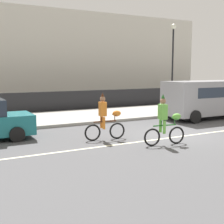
# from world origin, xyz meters

# --- Properties ---
(ground_plane) EXTENTS (80.00, 80.00, 0.00)m
(ground_plane) POSITION_xyz_m (0.00, 0.00, 0.00)
(ground_plane) COLOR #4C4C4F
(road_centre_line) EXTENTS (36.00, 0.14, 0.01)m
(road_centre_line) POSITION_xyz_m (0.00, -0.50, 0.00)
(road_centre_line) COLOR beige
(road_centre_line) RESTS_ON ground
(sidewalk_curb) EXTENTS (60.00, 5.00, 0.15)m
(sidewalk_curb) POSITION_xyz_m (0.00, 6.50, 0.07)
(sidewalk_curb) COLOR #9E9B93
(sidewalk_curb) RESTS_ON ground
(fence_line) EXTENTS (40.00, 0.08, 1.40)m
(fence_line) POSITION_xyz_m (0.00, 9.40, 0.70)
(fence_line) COLOR black
(fence_line) RESTS_ON ground
(building_backdrop) EXTENTS (28.00, 8.00, 7.71)m
(building_backdrop) POSITION_xyz_m (-0.48, 18.00, 3.85)
(building_backdrop) COLOR beige
(building_backdrop) RESTS_ON ground
(parade_cyclist_orange) EXTENTS (1.72, 0.50, 1.92)m
(parade_cyclist_orange) POSITION_xyz_m (-3.34, 0.45, 0.84)
(parade_cyclist_orange) COLOR black
(parade_cyclist_orange) RESTS_ON ground
(parade_cyclist_lime) EXTENTS (1.72, 0.51, 1.92)m
(parade_cyclist_lime) POSITION_xyz_m (-1.78, -1.39, 0.84)
(parade_cyclist_lime) COLOR black
(parade_cyclist_lime) RESTS_ON ground
(parked_van_grey) EXTENTS (5.00, 2.22, 2.18)m
(parked_van_grey) POSITION_xyz_m (4.40, 2.70, 1.28)
(parked_van_grey) COLOR #99999E
(parked_van_grey) RESTS_ON ground
(street_lamp_post) EXTENTS (0.36, 0.36, 5.86)m
(street_lamp_post) POSITION_xyz_m (5.46, 7.09, 3.99)
(street_lamp_post) COLOR black
(street_lamp_post) RESTS_ON sidewalk_curb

